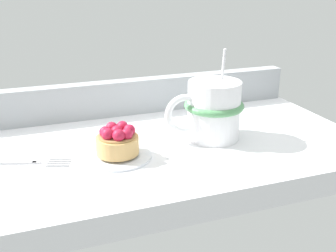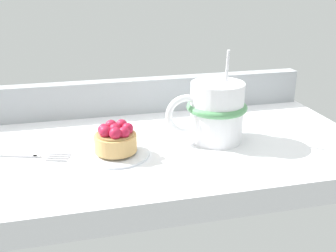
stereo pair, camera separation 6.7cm
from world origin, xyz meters
TOP-DOWN VIEW (x-y plane):
  - ground_plane at (0.00, 0.00)cm, footprint 73.91×37.46cm
  - window_rail_back at (0.00, 17.22)cm, footprint 72.43×3.01cm
  - dessert_plate at (-6.11, -3.11)cm, footprint 10.60×10.60cm
  - raspberry_tart at (-6.10, -3.12)cm, footprint 6.71×6.71cm
  - coffee_mug at (11.23, -0.84)cm, footprint 14.12×10.30cm
  - dessert_fork at (-20.61, -0.19)cm, footprint 15.42×6.61cm

SIDE VIEW (x-z plane):
  - ground_plane at x=0.00cm, z-range -4.03..0.00cm
  - dessert_fork at x=-20.61cm, z-range 0.00..0.60cm
  - dessert_plate at x=-6.11cm, z-range -0.03..0.78cm
  - raspberry_tart at x=-6.10cm, z-range 0.58..5.21cm
  - window_rail_back at x=0.00cm, z-range 0.00..6.98cm
  - coffee_mug at x=11.23cm, z-range -2.55..13.04cm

